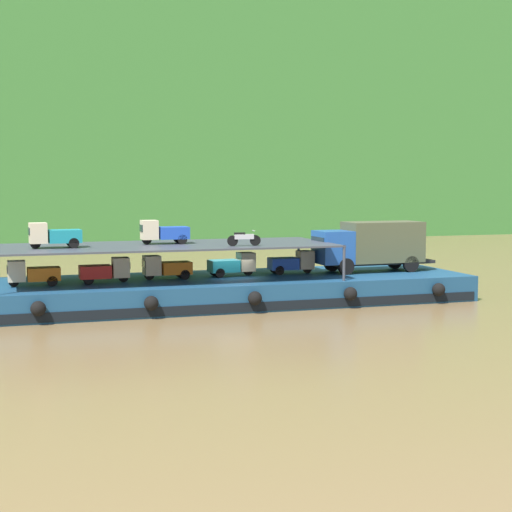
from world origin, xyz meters
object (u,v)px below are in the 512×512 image
covered_lorry (371,245)px  mini_truck_lower_bow (292,262)px  mini_truck_lower_stern (33,273)px  mini_truck_lower_aft (105,270)px  mini_truck_lower_mid (166,267)px  mini_truck_lower_fore (233,265)px  motorcycle_upper_port (244,238)px  mini_truck_upper_mid (164,232)px  mini_truck_upper_stern (54,235)px  cargo_barge (233,290)px

covered_lorry → mini_truck_lower_bow: bearing=174.3°
mini_truck_lower_stern → mini_truck_lower_aft: 3.86m
mini_truck_lower_aft → mini_truck_lower_bow: bearing=4.7°
mini_truck_lower_mid → mini_truck_lower_fore: size_ratio=1.00×
mini_truck_lower_fore → mini_truck_lower_stern: bearing=-175.2°
mini_truck_lower_fore → motorcycle_upper_port: bearing=-92.4°
covered_lorry → mini_truck_upper_mid: (-12.95, 0.55, 1.00)m
covered_lorry → mini_truck_lower_fore: 8.94m
covered_lorry → mini_truck_lower_bow: 5.19m
mini_truck_upper_stern → mini_truck_upper_mid: (6.18, 1.03, 0.00)m
mini_truck_lower_aft → mini_truck_lower_bow: same height
mini_truck_lower_mid → mini_truck_lower_bow: (7.84, 0.38, 0.00)m
mini_truck_lower_stern → mini_truck_upper_stern: bearing=5.3°
mini_truck_lower_stern → mini_truck_lower_fore: size_ratio=0.99×
covered_lorry → mini_truck_lower_mid: bearing=179.4°
covered_lorry → mini_truck_lower_aft: bearing=-178.5°
mini_truck_lower_fore → mini_truck_upper_stern: 10.48m
mini_truck_lower_aft → mini_truck_lower_bow: 11.40m
cargo_barge → mini_truck_lower_stern: size_ratio=10.13×
cargo_barge → mini_truck_upper_mid: bearing=170.6°
mini_truck_lower_stern → mini_truck_lower_fore: bearing=4.8°
mini_truck_lower_aft → mini_truck_upper_mid: size_ratio=0.99×
cargo_barge → mini_truck_upper_mid: mini_truck_upper_mid is taller
mini_truck_lower_stern → mini_truck_upper_stern: size_ratio=0.99×
cargo_barge → mini_truck_lower_mid: (-3.92, 0.23, 1.44)m
mini_truck_lower_bow → motorcycle_upper_port: (-3.92, -2.77, 1.74)m
mini_truck_lower_mid → motorcycle_upper_port: size_ratio=1.46×
cargo_barge → mini_truck_lower_aft: mini_truck_lower_aft is taller
cargo_barge → covered_lorry: covered_lorry is taller
mini_truck_lower_aft → mini_truck_upper_stern: bearing=-178.8°
mini_truck_lower_mid → covered_lorry: bearing=-0.6°
cargo_barge → covered_lorry: 9.32m
cargo_barge → motorcycle_upper_port: motorcycle_upper_port is taller
mini_truck_lower_mid → motorcycle_upper_port: 4.91m
mini_truck_lower_aft → mini_truck_lower_mid: bearing=8.9°
mini_truck_upper_stern → motorcycle_upper_port: (10.14, -1.78, -0.26)m
mini_truck_lower_mid → mini_truck_lower_aft: bearing=-171.1°
mini_truck_lower_mid → mini_truck_lower_fore: (4.03, 0.24, 0.00)m
mini_truck_lower_aft → mini_truck_upper_mid: 4.13m
cargo_barge → mini_truck_lower_aft: bearing=-177.6°
mini_truck_lower_aft → motorcycle_upper_port: bearing=-13.9°
mini_truck_upper_mid → motorcycle_upper_port: 4.86m
mini_truck_upper_stern → mini_truck_upper_mid: bearing=9.5°
mini_truck_lower_aft → motorcycle_upper_port: (7.44, -1.84, 1.74)m
cargo_barge → mini_truck_upper_stern: 10.71m
covered_lorry → motorcycle_upper_port: (-8.99, -2.26, 0.74)m
mini_truck_lower_stern → mini_truck_lower_mid: (7.37, 0.71, 0.00)m
cargo_barge → mini_truck_lower_bow: mini_truck_lower_bow is taller
mini_truck_upper_stern → mini_truck_upper_mid: same height
mini_truck_lower_aft → mini_truck_lower_fore: 7.59m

